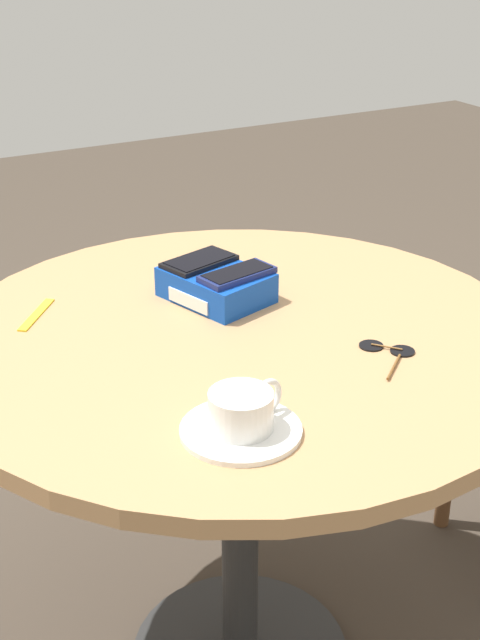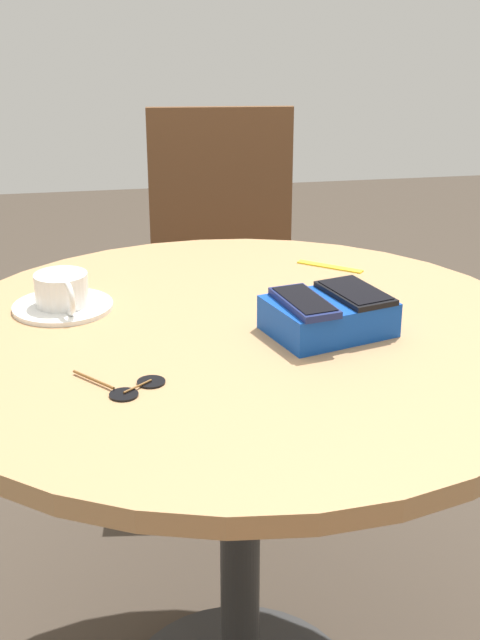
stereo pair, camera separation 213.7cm
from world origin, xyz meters
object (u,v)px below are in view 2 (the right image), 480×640
at_px(coffee_cup, 62,289).
at_px(phone_black, 355,293).
at_px(phone_box, 328,316).
at_px(sunglasses, 132,387).
at_px(lanyard_strap, 330,267).
at_px(phone_navy, 304,302).
at_px(saucer, 63,306).
at_px(chair_near_window, 223,285).
at_px(round_table, 240,399).

bearing_deg(coffee_cup, phone_black, 160.89).
height_order(phone_box, sunglasses, phone_box).
height_order(phone_box, lanyard_strap, phone_box).
xyz_separation_m(phone_navy, saucer, (0.37, -0.19, -0.06)).
height_order(lanyard_strap, chair_near_window, chair_near_window).
distance_m(round_table, phone_black, 0.25).
bearing_deg(chair_near_window, saucer, 63.87).
height_order(phone_navy, saucer, phone_navy).
bearing_deg(chair_near_window, lanyard_strap, 99.53).
bearing_deg(chair_near_window, round_table, 83.24).
bearing_deg(coffee_cup, saucer, -74.96).
relative_size(phone_black, sunglasses, 1.16).
height_order(round_table, phone_box, phone_box).
bearing_deg(lanyard_strap, phone_box, 74.43).
relative_size(phone_navy, saucer, 0.87).
xyz_separation_m(phone_box, phone_navy, (0.04, 0.02, 0.03)).
relative_size(saucer, chair_near_window, 0.18).
xyz_separation_m(phone_black, chair_near_window, (0.07, -0.95, -0.32)).
relative_size(phone_box, phone_navy, 1.46).
relative_size(round_table, chair_near_window, 1.09).
relative_size(phone_box, chair_near_window, 0.23).
xyz_separation_m(round_table, coffee_cup, (0.28, -0.14, 0.15)).
distance_m(phone_box, saucer, 0.45).
height_order(saucer, lanyard_strap, saucer).
xyz_separation_m(lanyard_strap, sunglasses, (0.40, 0.45, 0.00)).
xyz_separation_m(saucer, chair_near_window, (-0.39, -0.79, -0.27)).
relative_size(phone_black, saucer, 0.88).
xyz_separation_m(lanyard_strap, chair_near_window, (0.11, -0.65, -0.26)).
distance_m(phone_navy, sunglasses, 0.30).
bearing_deg(saucer, phone_black, 160.59).
bearing_deg(lanyard_strap, round_table, 51.96).
bearing_deg(saucer, coffee_cup, 105.04).
distance_m(phone_navy, saucer, 0.42).
height_order(phone_black, saucer, phone_black).
height_order(saucer, chair_near_window, chair_near_window).
bearing_deg(phone_navy, lanyard_strap, -111.66).
height_order(phone_box, phone_black, phone_black).
bearing_deg(phone_box, saucer, -22.63).
relative_size(sunglasses, chair_near_window, 0.14).
bearing_deg(round_table, lanyard_strap, -128.04).
bearing_deg(phone_box, coffee_cup, -22.32).
distance_m(lanyard_strap, sunglasses, 0.60).
height_order(round_table, saucer, saucer).
bearing_deg(round_table, saucer, -28.12).
bearing_deg(lanyard_strap, chair_near_window, -80.47).
relative_size(phone_box, phone_black, 1.44).
bearing_deg(round_table, phone_navy, 154.40).
distance_m(phone_black, lanyard_strap, 0.30).
distance_m(phone_box, coffee_cup, 0.44).
bearing_deg(lanyard_strap, coffee_cup, 15.52).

